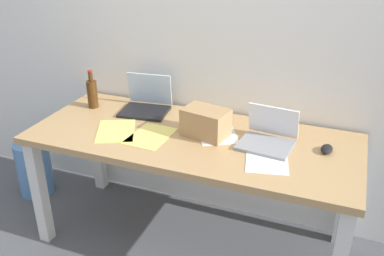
% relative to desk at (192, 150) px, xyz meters
% --- Properties ---
extents(ground_plane, '(8.00, 8.00, 0.00)m').
position_rel_desk_xyz_m(ground_plane, '(0.00, 0.00, -0.65)').
color(ground_plane, '#515459').
extents(back_wall, '(5.20, 0.08, 2.60)m').
position_rel_desk_xyz_m(back_wall, '(0.00, 0.44, 0.65)').
color(back_wall, white).
rests_on(back_wall, ground).
extents(desk, '(1.86, 0.77, 0.74)m').
position_rel_desk_xyz_m(desk, '(0.00, 0.00, 0.00)').
color(desk, tan).
rests_on(desk, ground).
extents(laptop_left, '(0.32, 0.29, 0.22)m').
position_rel_desk_xyz_m(laptop_left, '(-0.40, 0.23, 0.14)').
color(laptop_left, black).
rests_on(laptop_left, desk).
extents(laptop_right, '(0.30, 0.28, 0.20)m').
position_rel_desk_xyz_m(laptop_right, '(0.42, 0.06, 0.13)').
color(laptop_right, gray).
rests_on(laptop_right, desk).
extents(beer_bottle, '(0.07, 0.07, 0.25)m').
position_rel_desk_xyz_m(beer_bottle, '(-0.75, 0.16, 0.19)').
color(beer_bottle, '#47280F').
rests_on(beer_bottle, desk).
extents(computer_mouse, '(0.07, 0.10, 0.03)m').
position_rel_desk_xyz_m(computer_mouse, '(0.73, 0.08, 0.11)').
color(computer_mouse, black).
rests_on(computer_mouse, desk).
extents(cardboard_box, '(0.28, 0.21, 0.16)m').
position_rel_desk_xyz_m(cardboard_box, '(0.07, 0.04, 0.17)').
color(cardboard_box, tan).
rests_on(cardboard_box, desk).
extents(paper_yellow_folder, '(0.22, 0.31, 0.00)m').
position_rel_desk_xyz_m(paper_yellow_folder, '(-0.22, -0.09, 0.09)').
color(paper_yellow_folder, '#F4E06B').
rests_on(paper_yellow_folder, desk).
extents(paper_sheet_front_left, '(0.32, 0.36, 0.00)m').
position_rel_desk_xyz_m(paper_sheet_front_left, '(-0.44, -0.10, 0.09)').
color(paper_sheet_front_left, '#F4E06B').
rests_on(paper_sheet_front_left, desk).
extents(paper_sheet_near_back, '(0.33, 0.36, 0.00)m').
position_rel_desk_xyz_m(paper_sheet_near_back, '(0.12, 0.09, 0.09)').
color(paper_sheet_near_back, white).
rests_on(paper_sheet_near_back, desk).
extents(paper_sheet_front_right, '(0.27, 0.33, 0.00)m').
position_rel_desk_xyz_m(paper_sheet_front_right, '(0.45, -0.11, 0.09)').
color(paper_sheet_front_right, white).
rests_on(paper_sheet_front_right, desk).
extents(water_cooler_jug, '(0.25, 0.25, 0.46)m').
position_rel_desk_xyz_m(water_cooler_jug, '(-1.28, 0.09, -0.44)').
color(water_cooler_jug, '#598CC6').
rests_on(water_cooler_jug, ground).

